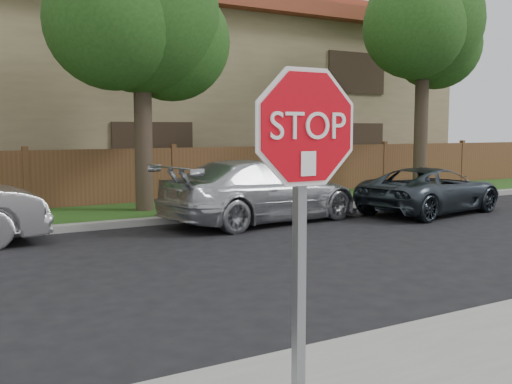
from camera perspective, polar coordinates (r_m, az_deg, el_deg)
ground at (r=5.63m, az=-0.03°, el=-16.32°), size 90.00×90.00×0.00m
far_curb at (r=13.07m, az=-18.54°, el=-3.37°), size 70.00×0.30×0.15m
grass_strip at (r=14.67m, az=-19.89°, el=-2.47°), size 70.00×3.00×0.12m
fence at (r=16.16m, az=-21.05°, el=0.88°), size 70.00×0.12×1.60m
tree_mid at (r=15.22m, az=-10.66°, el=16.29°), size 4.80×3.90×7.35m
tree_right at (r=20.59m, az=16.02°, el=15.39°), size 4.80×3.90×8.20m
stop_sign at (r=3.68m, az=4.60°, el=1.19°), size 1.01×0.13×2.55m
sedan_right at (r=13.69m, az=0.62°, el=0.09°), size 5.20×2.68×1.44m
sedan_far_right at (r=15.85m, az=16.36°, el=0.16°), size 4.47×2.62×1.17m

